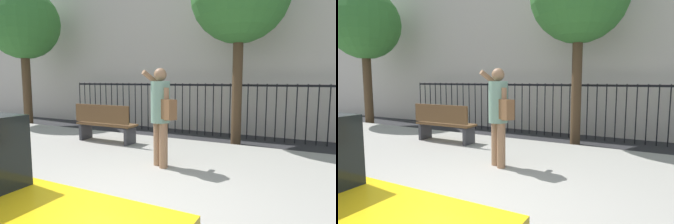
{
  "view_description": "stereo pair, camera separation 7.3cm",
  "coord_description": "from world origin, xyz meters",
  "views": [
    {
      "loc": [
        1.96,
        -2.3,
        1.7
      ],
      "look_at": [
        -0.39,
        2.36,
        1.11
      ],
      "focal_mm": 30.13,
      "sensor_mm": 36.0,
      "label": 1
    },
    {
      "loc": [
        2.03,
        -2.27,
        1.7
      ],
      "look_at": [
        -0.39,
        2.36,
        1.11
      ],
      "focal_mm": 30.13,
      "sensor_mm": 36.0,
      "label": 2
    }
  ],
  "objects": [
    {
      "name": "sidewalk",
      "position": [
        0.0,
        2.2,
        0.07
      ],
      "size": [
        28.0,
        4.4,
        0.15
      ],
      "primitive_type": "cube",
      "color": "#9E9B93",
      "rests_on": "ground"
    },
    {
      "name": "iron_fence",
      "position": [
        0.0,
        5.9,
        1.02
      ],
      "size": [
        12.03,
        0.04,
        1.6
      ],
      "color": "black",
      "rests_on": "ground"
    },
    {
      "name": "pedestrian_on_phone",
      "position": [
        -0.37,
        2.05,
        1.18
      ],
      "size": [
        0.73,
        0.61,
        1.76
      ],
      "color": "#936B4C",
      "rests_on": "sidewalk"
    },
    {
      "name": "street_bench",
      "position": [
        -2.57,
        3.18,
        0.65
      ],
      "size": [
        1.6,
        0.45,
        0.95
      ],
      "color": "brown",
      "rests_on": "sidewalk"
    },
    {
      "name": "street_tree_mid",
      "position": [
        -7.46,
        4.72,
        3.71
      ],
      "size": [
        2.56,
        2.56,
        5.03
      ],
      "color": "#4C3823",
      "rests_on": "ground"
    }
  ]
}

